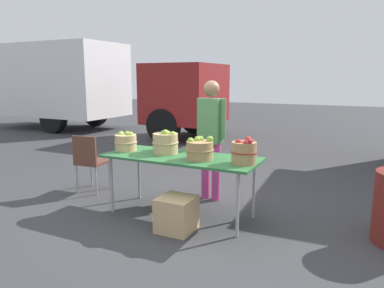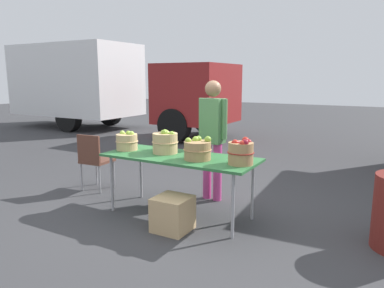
% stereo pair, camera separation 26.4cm
% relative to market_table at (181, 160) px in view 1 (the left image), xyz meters
% --- Properties ---
extents(ground_plane, '(40.00, 40.00, 0.00)m').
position_rel_market_table_xyz_m(ground_plane, '(0.00, 0.00, -0.71)').
color(ground_plane, '#38383A').
extents(market_table, '(1.90, 0.76, 0.75)m').
position_rel_market_table_xyz_m(market_table, '(0.00, 0.00, 0.00)').
color(market_table, '#2D6B38').
rests_on(market_table, ground).
extents(apple_basket_green_0, '(0.30, 0.30, 0.25)m').
position_rel_market_table_xyz_m(apple_basket_green_0, '(-0.80, -0.01, 0.16)').
color(apple_basket_green_0, tan).
rests_on(apple_basket_green_0, market_table).
extents(apple_basket_green_1, '(0.33, 0.33, 0.30)m').
position_rel_market_table_xyz_m(apple_basket_green_1, '(-0.25, 0.06, 0.18)').
color(apple_basket_green_1, tan).
rests_on(apple_basket_green_1, market_table).
extents(apple_basket_green_2, '(0.33, 0.33, 0.27)m').
position_rel_market_table_xyz_m(apple_basket_green_2, '(0.28, -0.06, 0.16)').
color(apple_basket_green_2, '#A87F51').
rests_on(apple_basket_green_2, market_table).
extents(apple_basket_red_0, '(0.29, 0.29, 0.29)m').
position_rel_market_table_xyz_m(apple_basket_red_0, '(0.80, -0.04, 0.18)').
color(apple_basket_red_0, '#A87F51').
rests_on(apple_basket_red_0, market_table).
extents(vendor_adult, '(0.44, 0.24, 1.65)m').
position_rel_market_table_xyz_m(vendor_adult, '(0.08, 0.73, 0.27)').
color(vendor_adult, '#CC3F8C').
rests_on(vendor_adult, ground).
extents(box_truck, '(7.71, 2.23, 2.75)m').
position_rel_market_table_xyz_m(box_truck, '(-6.21, 5.25, 0.78)').
color(box_truck, white).
rests_on(box_truck, ground).
extents(folding_chair, '(0.43, 0.43, 0.86)m').
position_rel_market_table_xyz_m(folding_chair, '(-1.65, 0.23, -0.20)').
color(folding_chair, brown).
rests_on(folding_chair, ground).
extents(produce_crate, '(0.39, 0.39, 0.39)m').
position_rel_market_table_xyz_m(produce_crate, '(0.17, -0.44, -0.51)').
color(produce_crate, tan).
rests_on(produce_crate, ground).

